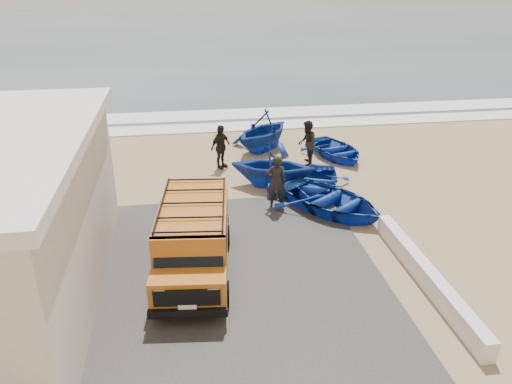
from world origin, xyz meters
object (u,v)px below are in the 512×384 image
van (194,236)px  boat_near_right (316,182)px  fisherman_middle (307,143)px  fisherman_back (221,147)px  boat_far_left (263,130)px  boat_mid_right (336,150)px  parapet (426,275)px  boat_mid_left (273,166)px  fisherman_front (276,182)px  boat_near_left (331,201)px

van → boat_near_right: (4.70, 4.78, -0.73)m
boat_near_right → fisherman_middle: 2.86m
fisherman_back → boat_far_left: bearing=0.0°
boat_far_left → fisherman_middle: (1.53, -2.12, 0.03)m
van → boat_mid_right: size_ratio=1.43×
boat_far_left → parapet: bearing=-33.4°
parapet → boat_mid_left: 7.61m
boat_mid_right → fisherman_middle: 1.76m
fisherman_front → fisherman_middle: (2.06, 3.95, -0.01)m
fisherman_front → boat_near_left: bearing=168.9°
van → boat_mid_left: bearing=65.8°
boat_near_right → boat_mid_right: bearing=84.9°
boat_mid_right → boat_far_left: boat_far_left is taller
boat_near_right → boat_far_left: boat_far_left is taller
boat_near_left → boat_far_left: size_ratio=1.14×
parapet → boat_far_left: size_ratio=1.70×
boat_mid_left → boat_far_left: size_ratio=0.91×
boat_mid_right → fisherman_middle: (-1.52, -0.65, 0.61)m
boat_near_left → boat_near_right: 1.79m
fisherman_back → van: bearing=-143.0°
parapet → fisherman_back: bearing=116.5°
boat_near_left → boat_mid_right: (1.78, 5.21, -0.07)m
boat_near_left → fisherman_back: (-3.38, 4.73, 0.51)m
boat_near_right → boat_far_left: 5.08m
parapet → fisherman_front: 6.07m
boat_near_left → boat_near_right: boat_near_left is taller
boat_mid_right → fisherman_middle: bearing=-171.9°
boat_near_right → fisherman_back: (-3.32, 2.94, 0.58)m
boat_near_left → fisherman_back: bearing=89.3°
boat_near_left → boat_mid_right: boat_near_left is taller
boat_far_left → boat_mid_left: bearing=-50.4°
boat_far_left → fisherman_front: fisherman_front is taller
boat_mid_left → boat_mid_right: boat_mid_left is taller
fisherman_back → boat_mid_right: bearing=-37.5°
parapet → fisherman_middle: fisherman_middle is taller
parapet → fisherman_back: size_ratio=3.24×
fisherman_middle → van: bearing=-17.1°
parapet → van: size_ratio=1.24×
parapet → boat_mid_left: (-2.86, 7.03, 0.57)m
boat_far_left → fisherman_middle: fisherman_middle is taller
boat_mid_left → fisherman_middle: (1.85, 2.11, 0.11)m
van → fisherman_back: 7.84m
parapet → fisherman_middle: (-1.01, 9.14, 0.68)m
boat_near_left → boat_far_left: boat_far_left is taller
boat_mid_left → boat_far_left: boat_far_left is taller
boat_mid_right → boat_far_left: bearing=139.1°
parapet → boat_near_right: boat_near_right is taller
van → parapet: bearing=-8.8°
van → boat_near_left: size_ratio=1.20×
fisherman_back → boat_mid_left: bearing=-94.7°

